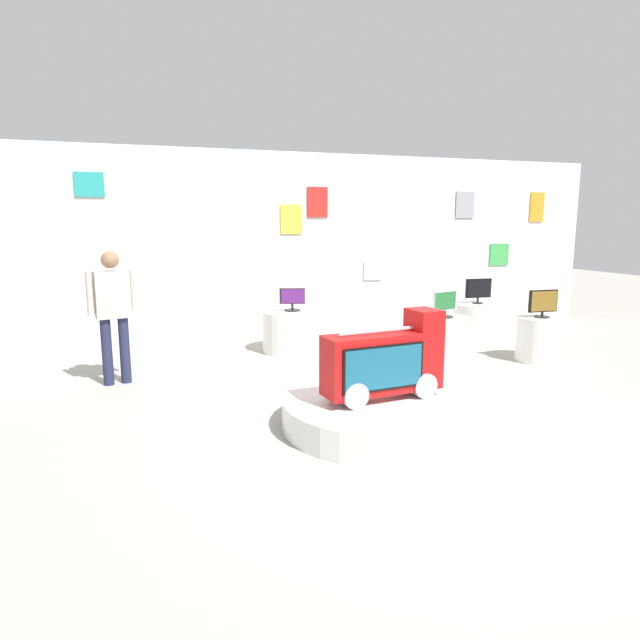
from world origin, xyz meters
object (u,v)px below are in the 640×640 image
(novelty_firetruck_tv, at_px, (385,364))
(tv_on_far_right, at_px, (478,290))
(main_display_pedestal, at_px, (382,412))
(display_pedestal_right_rear, at_px, (293,331))
(shopper_browsing_near_truck, at_px, (113,308))
(tv_on_center_rear, at_px, (543,303))
(tv_on_left_rear, at_px, (445,304))
(display_pedestal_left_rear, at_px, (444,339))
(tv_on_right_rear, at_px, (292,299))
(display_pedestal_center_rear, at_px, (540,339))
(display_pedestal_far_right, at_px, (477,322))

(novelty_firetruck_tv, height_order, tv_on_far_right, novelty_firetruck_tv)
(main_display_pedestal, relative_size, display_pedestal_right_rear, 2.09)
(display_pedestal_right_rear, xyz_separation_m, shopper_browsing_near_truck, (-2.43, -0.97, 0.61))
(display_pedestal_right_rear, bearing_deg, tv_on_center_rear, -27.41)
(tv_on_left_rear, height_order, tv_on_far_right, tv_on_far_right)
(display_pedestal_left_rear, distance_m, tv_on_right_rear, 2.25)
(tv_on_left_rear, bearing_deg, display_pedestal_right_rear, 147.05)
(tv_on_center_rear, xyz_separation_m, display_pedestal_right_rear, (-3.13, 1.62, -0.51))
(display_pedestal_left_rear, xyz_separation_m, display_pedestal_right_rear, (-1.85, 1.20, 0.00))
(tv_on_far_right, xyz_separation_m, shopper_browsing_near_truck, (-5.48, -0.77, 0.08))
(tv_on_center_rear, xyz_separation_m, tv_on_right_rear, (-3.13, 1.62, -0.03))
(main_display_pedestal, xyz_separation_m, display_pedestal_left_rear, (1.85, 2.02, 0.17))
(tv_on_center_rear, bearing_deg, tv_on_left_rear, 161.71)
(tv_on_center_rear, xyz_separation_m, shopper_browsing_near_truck, (-5.56, 0.65, 0.10))
(tv_on_center_rear, height_order, shopper_browsing_near_truck, shopper_browsing_near_truck)
(novelty_firetruck_tv, xyz_separation_m, display_pedestal_right_rear, (-0.02, 3.22, -0.30))
(display_pedestal_left_rear, relative_size, shopper_browsing_near_truck, 0.45)
(tv_on_left_rear, xyz_separation_m, tv_on_far_right, (1.20, 0.99, 0.04))
(display_pedestal_right_rear, distance_m, tv_on_far_right, 3.11)
(tv_on_center_rear, height_order, display_pedestal_right_rear, tv_on_center_rear)
(display_pedestal_left_rear, xyz_separation_m, tv_on_far_right, (1.20, 0.99, 0.54))
(display_pedestal_center_rear, xyz_separation_m, tv_on_far_right, (-0.07, 1.41, 0.54))
(display_pedestal_left_rear, relative_size, tv_on_right_rear, 1.92)
(main_display_pedestal, height_order, shopper_browsing_near_truck, shopper_browsing_near_truck)
(main_display_pedestal, xyz_separation_m, tv_on_right_rear, (0.00, 3.21, 0.65))
(shopper_browsing_near_truck, bearing_deg, tv_on_far_right, 7.95)
(display_pedestal_center_rear, relative_size, display_pedestal_right_rear, 0.72)
(main_display_pedestal, xyz_separation_m, display_pedestal_far_right, (3.05, 3.01, 0.17))
(display_pedestal_right_rear, distance_m, display_pedestal_far_right, 3.06)
(display_pedestal_left_rear, distance_m, tv_on_far_right, 1.65)
(tv_on_far_right, bearing_deg, display_pedestal_left_rear, -140.52)
(display_pedestal_right_rear, relative_size, shopper_browsing_near_truck, 0.57)
(display_pedestal_center_rear, relative_size, display_pedestal_far_right, 0.83)
(tv_on_center_rear, distance_m, display_pedestal_far_right, 1.51)
(display_pedestal_right_rear, bearing_deg, display_pedestal_left_rear, -32.85)
(display_pedestal_center_rear, xyz_separation_m, tv_on_right_rear, (-3.13, 1.61, 0.48))
(novelty_firetruck_tv, bearing_deg, tv_on_far_right, 44.83)
(shopper_browsing_near_truck, bearing_deg, display_pedestal_center_rear, -6.64)
(tv_on_center_rear, relative_size, shopper_browsing_near_truck, 0.28)
(tv_on_left_rear, xyz_separation_m, tv_on_right_rear, (-1.85, 1.20, -0.02))
(main_display_pedestal, bearing_deg, display_pedestal_left_rear, 47.47)
(main_display_pedestal, distance_m, novelty_firetruck_tv, 0.47)
(tv_on_center_rear, relative_size, tv_on_far_right, 0.99)
(main_display_pedestal, xyz_separation_m, tv_on_left_rear, (1.85, 2.01, 0.67))
(tv_on_left_rear, bearing_deg, tv_on_right_rear, 147.11)
(tv_on_right_rear, distance_m, tv_on_far_right, 3.06)
(display_pedestal_left_rear, bearing_deg, shopper_browsing_near_truck, 176.99)
(main_display_pedestal, bearing_deg, novelty_firetruck_tv, -10.33)
(display_pedestal_right_rear, bearing_deg, tv_on_right_rear, -73.85)
(display_pedestal_left_rear, height_order, tv_on_right_rear, tv_on_right_rear)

